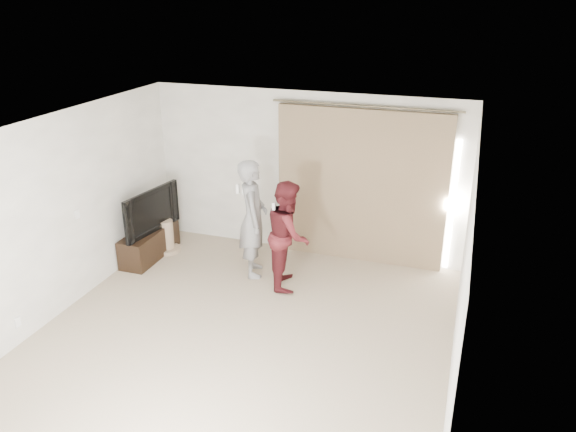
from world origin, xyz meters
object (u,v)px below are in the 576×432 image
object	(u,v)px
person_man	(253,218)
person_woman	(288,234)
tv_console	(150,243)
tv	(146,210)

from	to	relation	value
person_man	person_woman	bearing A→B (deg)	-14.67
tv_console	person_man	distance (m)	1.91
tv_console	person_woman	xyz separation A→B (m)	(2.39, -0.14, 0.56)
tv	person_woman	distance (m)	2.39
person_man	person_woman	distance (m)	0.63
tv_console	person_woman	world-z (taller)	person_woman
tv	person_woman	xyz separation A→B (m)	(2.39, -0.14, -0.02)
person_man	person_woman	size ratio (longest dim) A/B	1.13
tv_console	tv	xyz separation A→B (m)	(0.00, 0.00, 0.57)
tv	person_man	bearing A→B (deg)	-80.11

